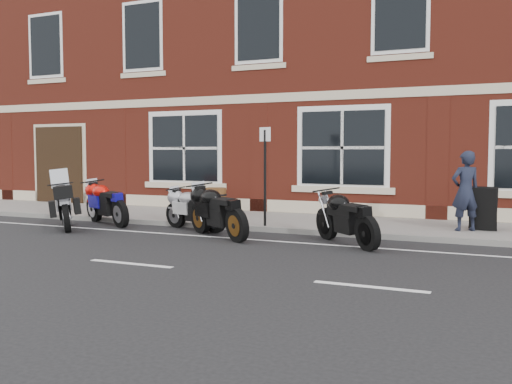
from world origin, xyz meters
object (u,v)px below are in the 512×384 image
moto_touring_silver (66,204)px  a_board_sign (483,209)px  moto_sport_black (218,210)px  pedestrian_left (465,191)px  barrel_planter (215,201)px  moto_sport_silver (194,208)px  parking_sign (265,169)px  moto_sport_red (107,202)px  moto_naked_black (346,216)px

moto_touring_silver → a_board_sign: bearing=-28.2°
moto_sport_black → pedestrian_left: (4.89, 2.33, 0.40)m
a_board_sign → barrel_planter: size_ratio=1.33×
moto_sport_silver → parking_sign: size_ratio=0.84×
parking_sign → moto_touring_silver: bearing=-143.7°
pedestrian_left → parking_sign: bearing=-19.0°
moto_sport_red → pedestrian_left: bearing=-52.6°
moto_naked_black → moto_touring_silver: bearing=136.4°
moto_sport_red → parking_sign: 4.30m
pedestrian_left → parking_sign: 4.49m
pedestrian_left → moto_sport_red: bearing=-21.9°
a_board_sign → moto_naked_black: bearing=-129.7°
pedestrian_left → moto_sport_silver: bearing=-17.5°
moto_touring_silver → moto_sport_silver: (3.04, 0.96, -0.06)m
moto_sport_black → parking_sign: 1.66m
barrel_planter → parking_sign: parking_sign is taller
moto_sport_silver → pedestrian_left: bearing=-56.4°
a_board_sign → barrel_planter: 7.07m
moto_touring_silver → moto_naked_black: size_ratio=0.97×
moto_sport_red → a_board_sign: size_ratio=2.15×
moto_touring_silver → moto_sport_silver: bearing=-27.1°
moto_sport_black → a_board_sign: bearing=-30.9°
pedestrian_left → a_board_sign: pedestrian_left is taller
pedestrian_left → barrel_planter: size_ratio=2.42×
parking_sign → moto_sport_silver: bearing=-143.0°
moto_sport_silver → moto_sport_black: bearing=-107.6°
moto_naked_black → parking_sign: bearing=106.6°
moto_touring_silver → pedestrian_left: bearing=-29.1°
moto_sport_black → moto_sport_silver: (-1.05, 0.78, -0.08)m
moto_sport_red → barrel_planter: 3.04m
moto_sport_red → moto_naked_black: 6.47m
parking_sign → moto_sport_black: bearing=-94.1°
pedestrian_left → barrel_planter: (-6.68, 0.87, -0.52)m
moto_sport_black → pedestrian_left: pedestrian_left is taller
pedestrian_left → moto_naked_black: bearing=13.9°
moto_touring_silver → moto_sport_black: moto_touring_silver is taller
a_board_sign → moto_sport_silver: bearing=-158.4°
moto_sport_red → pedestrian_left: 8.67m
moto_naked_black → barrel_planter: 5.51m
moto_sport_black → barrel_planter: bearing=62.1°
moto_sport_silver → a_board_sign: 6.56m
moto_sport_silver → moto_naked_black: (3.86, -0.61, 0.05)m
pedestrian_left → barrel_planter: 6.76m
pedestrian_left → moto_sport_black: bearing=-6.7°
pedestrian_left → moto_touring_silver: bearing=-16.5°
moto_sport_black → pedestrian_left: 5.43m
moto_sport_red → parking_sign: (4.18, 0.53, 0.87)m
moto_sport_black → moto_sport_silver: 1.31m
moto_sport_silver → barrel_planter: (-0.74, 2.42, -0.04)m
moto_naked_black → parking_sign: 2.69m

